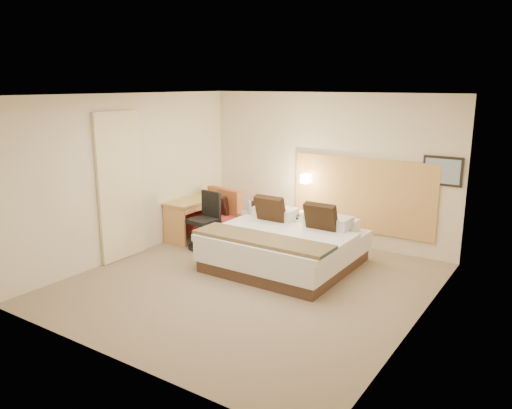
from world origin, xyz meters
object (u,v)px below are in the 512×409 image
Objects in this scene: side_table at (252,226)px; desk_chair at (206,225)px; bed at (286,245)px; desk at (195,207)px; lounge_chair at (215,218)px.

desk_chair is at bearing -130.06° from side_table.
bed is 1.82× the size of desk.
side_table is at bearing 49.94° from desk_chair.
bed is at bearing -30.52° from side_table.
desk_chair reaches higher than lounge_chair.
bed is 1.27m from side_table.
bed is 1.64m from desk_chair.
lounge_chair is 0.66m from desk_chair.
desk reaches higher than side_table.
bed is 2.23m from desk.
side_table is at bearing 14.53° from desk.
side_table is 0.49× the size of desk.
desk_chair is (0.26, -0.60, 0.05)m from lounge_chair.
bed is 2.22× the size of lounge_chair.
lounge_chair is at bearing 112.98° from desk_chair.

